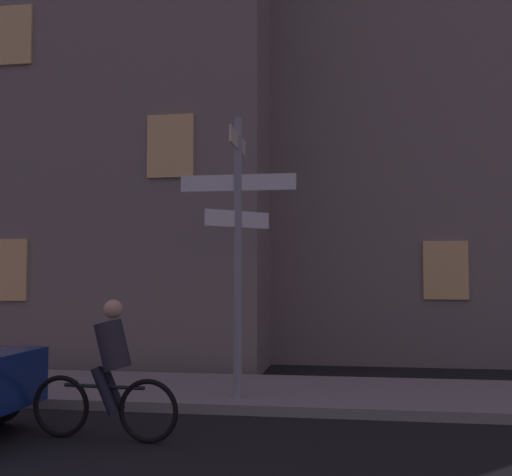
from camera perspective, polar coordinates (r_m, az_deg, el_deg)
The scene contains 5 objects.
sidewalk_kerb at distance 10.39m, azimuth -4.07°, elevation -13.44°, with size 40.00×2.71×0.14m, color gray.
signpost at distance 9.35m, azimuth -1.64°, elevation 0.63°, with size 1.72×1.17×4.07m.
cyclist at distance 7.73m, azimuth -13.00°, elevation -11.76°, with size 1.82×0.36×1.61m.
building_left_block at distance 18.12m, azimuth -13.59°, elevation 10.43°, with size 9.95×9.27×12.36m.
building_right_block at distance 18.00m, azimuth 14.76°, elevation 16.72°, with size 12.28×6.44×16.08m.
Camera 1 is at (2.28, -2.74, 1.89)m, focal length 44.98 mm.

